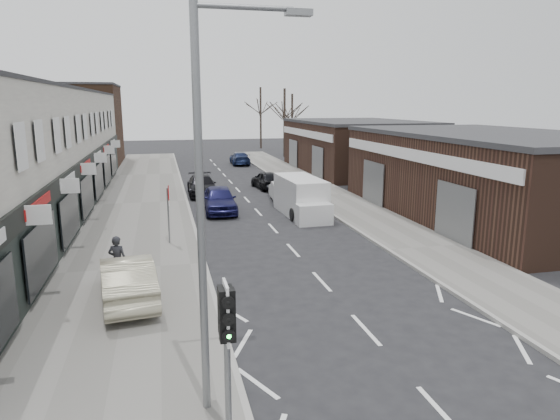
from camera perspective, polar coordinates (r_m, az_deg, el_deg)
ground at (r=13.05m, az=13.33°, el=-16.86°), size 160.00×160.00×0.00m
pavement_left at (r=32.74m, az=-15.55°, el=0.74°), size 5.50×64.00×0.12m
pavement_right at (r=34.55m, az=5.63°, el=1.70°), size 3.50×64.00×0.12m
shop_terrace_left at (r=30.84m, az=-28.75°, el=5.58°), size 8.00×41.00×7.10m
brick_block_far at (r=55.77m, az=-22.02°, el=8.89°), size 8.00×10.00×8.00m
right_unit_near at (r=30.28m, az=22.98°, el=3.53°), size 10.00×18.00×4.50m
right_unit_far at (r=47.77m, az=8.71°, el=7.13°), size 10.00×16.00×4.50m
tree_far_a at (r=60.20m, az=0.51°, el=6.11°), size 3.60×3.60×8.00m
tree_far_b at (r=66.60m, az=1.37°, el=6.68°), size 3.60×3.60×7.50m
tree_far_c at (r=71.75m, az=-2.19°, el=7.06°), size 3.60×3.60×8.50m
traffic_light at (r=9.02m, az=-6.12°, el=-13.10°), size 0.28×0.60×3.10m
street_lamp at (r=9.50m, az=-8.10°, el=2.13°), size 2.23×0.22×8.00m
warning_sign at (r=22.49m, az=-12.63°, el=1.42°), size 0.12×0.80×2.70m
white_van at (r=28.43m, az=2.45°, el=1.44°), size 2.10×5.54×2.13m
sedan_on_pavement at (r=16.53m, az=-17.07°, el=-7.50°), size 2.12×4.62×1.47m
pedestrian at (r=18.08m, az=-18.08°, el=-5.47°), size 0.72×0.58×1.72m
parked_car_left_a at (r=29.32m, az=-6.94°, el=1.21°), size 1.92×4.54×1.53m
parked_car_left_b at (r=35.02m, az=-8.92°, el=2.78°), size 1.97×4.73×1.36m
parked_car_right_a at (r=32.67m, az=0.22°, el=2.21°), size 1.78×4.09×1.31m
parked_car_right_b at (r=37.30m, az=-1.52°, el=3.47°), size 1.98×4.09×1.35m
parked_car_right_c at (r=52.48m, az=-4.61°, el=5.91°), size 1.98×4.54×1.30m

